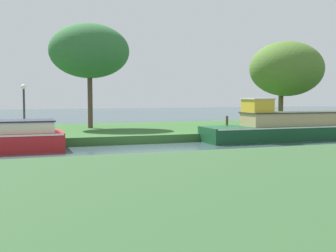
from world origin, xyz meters
name	(u,v)px	position (x,y,z in m)	size (l,w,h in m)	color
ground_plane	(154,149)	(0.00, 0.00, 0.00)	(120.00, 120.00, 0.00)	#33454A
riverbank_far	(119,132)	(0.00, 7.00, 0.20)	(72.00, 10.00, 0.40)	#2F5A28
riverbank_near	(265,184)	(0.00, -9.00, 0.20)	(72.00, 10.00, 0.40)	#2E4F2B
forest_barge	(297,127)	(8.36, 1.20, 0.67)	(10.61, 2.17, 2.21)	#154525
red_narrowboat	(5,138)	(-6.17, 1.20, 0.58)	(4.82, 2.38, 1.30)	red
willow_tree_left	(90,51)	(-1.55, 7.77, 4.98)	(4.77, 3.67, 6.21)	#50392E
willow_tree_centre	(287,69)	(11.16, 6.28, 4.10)	(4.98, 4.52, 5.52)	brown
lamp_post	(24,103)	(-5.35, 3.38, 1.99)	(0.24, 0.24, 2.47)	#333338
mooring_post_near	(227,124)	(4.81, 2.38, 0.83)	(0.13, 0.13, 0.87)	#4D3D2F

